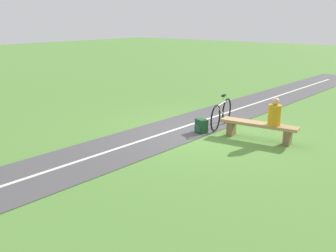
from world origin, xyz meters
name	(u,v)px	position (x,y,z in m)	size (l,w,h in m)	color
ground_plane	(203,133)	(0.00, 0.00, 0.00)	(80.00, 80.00, 0.00)	#548438
paved_path	(61,167)	(0.98, 4.00, 0.01)	(1.99, 36.00, 0.02)	#4C494C
path_centre_line	(61,167)	(0.98, 4.00, 0.02)	(0.10, 32.00, 0.00)	silver
bench	(259,128)	(-1.46, -0.39, 0.33)	(2.04, 0.61, 0.47)	#A88456
person_seated	(275,113)	(-1.84, -0.44, 0.77)	(0.36, 0.36, 0.70)	orange
bicycle	(221,114)	(-0.07, -0.82, 0.40)	(0.42, 1.73, 0.94)	black
backpack	(201,126)	(0.05, 0.04, 0.19)	(0.40, 0.34, 0.40)	#1E4C2D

